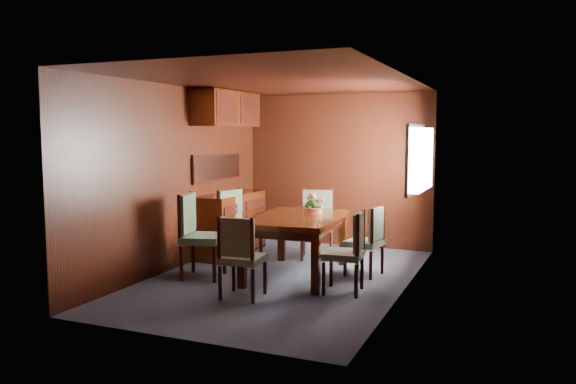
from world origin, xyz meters
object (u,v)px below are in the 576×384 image
at_px(sideboard, 231,224).
at_px(dining_table, 297,225).
at_px(chair_left_near, 197,230).
at_px(flower_centerpiece, 313,204).
at_px(chair_right_near, 350,248).
at_px(chair_head, 240,253).

bearing_deg(sideboard, dining_table, -31.05).
xyz_separation_m(chair_left_near, flower_centerpiece, (1.22, 0.85, 0.29)).
xyz_separation_m(dining_table, chair_right_near, (0.83, -0.48, -0.14)).
height_order(dining_table, chair_right_near, chair_right_near).
bearing_deg(flower_centerpiece, dining_table, -109.01).
distance_m(dining_table, flower_centerpiece, 0.40).
xyz_separation_m(chair_right_near, flower_centerpiece, (-0.72, 0.79, 0.37)).
distance_m(chair_right_near, flower_centerpiece, 1.13).
relative_size(dining_table, chair_head, 1.86).
height_order(chair_left_near, chair_head, chair_left_near).
bearing_deg(dining_table, flower_centerpiece, 65.71).
bearing_deg(dining_table, chair_right_near, -35.49).
distance_m(dining_table, chair_head, 1.19).
relative_size(dining_table, chair_left_near, 1.61).
bearing_deg(flower_centerpiece, chair_right_near, -47.41).
bearing_deg(chair_head, sideboard, 116.37).
distance_m(sideboard, chair_left_near, 1.40).
bearing_deg(sideboard, chair_left_near, -79.38).
relative_size(sideboard, chair_right_near, 1.52).
distance_m(chair_left_near, chair_right_near, 1.95).
bearing_deg(chair_right_near, chair_left_near, 86.17).
height_order(chair_left_near, chair_right_near, chair_left_near).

